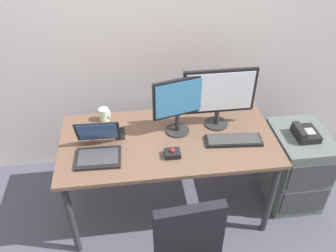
{
  "coord_description": "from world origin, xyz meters",
  "views": [
    {
      "loc": [
        -0.26,
        -1.98,
        2.42
      ],
      "look_at": [
        0.0,
        0.0,
        0.88
      ],
      "focal_mm": 37.48,
      "sensor_mm": 36.0,
      "label": 1
    }
  ],
  "objects_px": {
    "monitor_side": "(178,103)",
    "keyboard": "(234,140)",
    "laptop": "(98,148)",
    "monitor_main": "(219,94)",
    "desk_phone": "(305,133)",
    "banana": "(90,131)",
    "cell_phone": "(120,134)",
    "coffee_mug": "(104,115)",
    "trackball_mouse": "(172,153)",
    "file_cabinet": "(294,167)"
  },
  "relations": [
    {
      "from": "monitor_main",
      "to": "monitor_side",
      "type": "height_order",
      "value": "monitor_main"
    },
    {
      "from": "desk_phone",
      "to": "monitor_side",
      "type": "bearing_deg",
      "value": 173.91
    },
    {
      "from": "desk_phone",
      "to": "monitor_main",
      "type": "bearing_deg",
      "value": 167.46
    },
    {
      "from": "monitor_side",
      "to": "trackball_mouse",
      "type": "relative_size",
      "value": 4.09
    },
    {
      "from": "coffee_mug",
      "to": "file_cabinet",
      "type": "bearing_deg",
      "value": -10.97
    },
    {
      "from": "file_cabinet",
      "to": "laptop",
      "type": "xyz_separation_m",
      "value": [
        -1.58,
        -0.1,
        0.47
      ]
    },
    {
      "from": "keyboard",
      "to": "cell_phone",
      "type": "distance_m",
      "value": 0.85
    },
    {
      "from": "desk_phone",
      "to": "laptop",
      "type": "height_order",
      "value": "laptop"
    },
    {
      "from": "monitor_main",
      "to": "laptop",
      "type": "xyz_separation_m",
      "value": [
        -0.9,
        -0.23,
        -0.23
      ]
    },
    {
      "from": "trackball_mouse",
      "to": "cell_phone",
      "type": "xyz_separation_m",
      "value": [
        -0.36,
        0.29,
        -0.02
      ]
    },
    {
      "from": "keyboard",
      "to": "monitor_side",
      "type": "bearing_deg",
      "value": 155.45
    },
    {
      "from": "monitor_main",
      "to": "monitor_side",
      "type": "bearing_deg",
      "value": -171.87
    },
    {
      "from": "keyboard",
      "to": "trackball_mouse",
      "type": "bearing_deg",
      "value": -168.74
    },
    {
      "from": "laptop",
      "to": "trackball_mouse",
      "type": "relative_size",
      "value": 2.91
    },
    {
      "from": "monitor_main",
      "to": "cell_phone",
      "type": "bearing_deg",
      "value": -177.96
    },
    {
      "from": "coffee_mug",
      "to": "trackball_mouse",
      "type": "bearing_deg",
      "value": -45.61
    },
    {
      "from": "cell_phone",
      "to": "banana",
      "type": "bearing_deg",
      "value": 169.26
    },
    {
      "from": "laptop",
      "to": "trackball_mouse",
      "type": "bearing_deg",
      "value": -9.6
    },
    {
      "from": "desk_phone",
      "to": "coffee_mug",
      "type": "relative_size",
      "value": 1.84
    },
    {
      "from": "monitor_side",
      "to": "laptop",
      "type": "distance_m",
      "value": 0.65
    },
    {
      "from": "monitor_side",
      "to": "monitor_main",
      "type": "bearing_deg",
      "value": 8.13
    },
    {
      "from": "keyboard",
      "to": "cell_phone",
      "type": "xyz_separation_m",
      "value": [
        -0.82,
        0.2,
        -0.01
      ]
    },
    {
      "from": "banana",
      "to": "cell_phone",
      "type": "bearing_deg",
      "value": -9.62
    },
    {
      "from": "file_cabinet",
      "to": "desk_phone",
      "type": "height_order",
      "value": "desk_phone"
    },
    {
      "from": "file_cabinet",
      "to": "banana",
      "type": "relative_size",
      "value": 3.59
    },
    {
      "from": "monitor_main",
      "to": "banana",
      "type": "height_order",
      "value": "monitor_main"
    },
    {
      "from": "trackball_mouse",
      "to": "cell_phone",
      "type": "distance_m",
      "value": 0.46
    },
    {
      "from": "desk_phone",
      "to": "cell_phone",
      "type": "bearing_deg",
      "value": 175.05
    },
    {
      "from": "file_cabinet",
      "to": "banana",
      "type": "xyz_separation_m",
      "value": [
        -1.65,
        0.14,
        0.44
      ]
    },
    {
      "from": "monitor_main",
      "to": "keyboard",
      "type": "bearing_deg",
      "value": -71.04
    },
    {
      "from": "cell_phone",
      "to": "banana",
      "type": "relative_size",
      "value": 0.75
    },
    {
      "from": "desk_phone",
      "to": "coffee_mug",
      "type": "bearing_deg",
      "value": 168.38
    },
    {
      "from": "file_cabinet",
      "to": "monitor_side",
      "type": "relative_size",
      "value": 1.52
    },
    {
      "from": "monitor_main",
      "to": "cell_phone",
      "type": "relative_size",
      "value": 3.81
    },
    {
      "from": "file_cabinet",
      "to": "coffee_mug",
      "type": "distance_m",
      "value": 1.64
    },
    {
      "from": "file_cabinet",
      "to": "trackball_mouse",
      "type": "relative_size",
      "value": 6.2
    },
    {
      "from": "monitor_main",
      "to": "trackball_mouse",
      "type": "height_order",
      "value": "monitor_main"
    },
    {
      "from": "laptop",
      "to": "monitor_main",
      "type": "bearing_deg",
      "value": 14.26
    },
    {
      "from": "banana",
      "to": "file_cabinet",
      "type": "bearing_deg",
      "value": -5.0
    },
    {
      "from": "banana",
      "to": "keyboard",
      "type": "bearing_deg",
      "value": -12.56
    },
    {
      "from": "monitor_side",
      "to": "cell_phone",
      "type": "relative_size",
      "value": 3.17
    },
    {
      "from": "desk_phone",
      "to": "monitor_side",
      "type": "distance_m",
      "value": 1.03
    },
    {
      "from": "monitor_side",
      "to": "banana",
      "type": "height_order",
      "value": "monitor_side"
    },
    {
      "from": "trackball_mouse",
      "to": "monitor_main",
      "type": "bearing_deg",
      "value": 38.91
    },
    {
      "from": "desk_phone",
      "to": "coffee_mug",
      "type": "distance_m",
      "value": 1.57
    },
    {
      "from": "trackball_mouse",
      "to": "banana",
      "type": "height_order",
      "value": "trackball_mouse"
    },
    {
      "from": "desk_phone",
      "to": "coffee_mug",
      "type": "xyz_separation_m",
      "value": [
        -1.53,
        0.32,
        0.1
      ]
    },
    {
      "from": "desk_phone",
      "to": "keyboard",
      "type": "distance_m",
      "value": 0.6
    },
    {
      "from": "monitor_main",
      "to": "keyboard",
      "type": "xyz_separation_m",
      "value": [
        0.08,
        -0.22,
        -0.26
      ]
    },
    {
      "from": "monitor_side",
      "to": "keyboard",
      "type": "xyz_separation_m",
      "value": [
        0.39,
        -0.18,
        -0.25
      ]
    }
  ]
}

